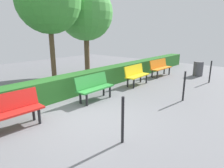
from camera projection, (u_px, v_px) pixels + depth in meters
name	position (u px, v px, depth m)	size (l,w,h in m)	color
ground_plane	(83.00, 119.00, 5.11)	(22.70, 22.70, 0.00)	slate
bench_orange	(160.00, 67.00, 10.11)	(1.57, 0.54, 0.86)	orange
bench_yellow	(136.00, 74.00, 8.35)	(1.36, 0.50, 0.86)	yellow
bench_green	(94.00, 86.00, 6.45)	(1.40, 0.47, 0.86)	#2D8C38
bench_red	(11.00, 110.00, 4.49)	(1.41, 0.51, 0.86)	red
hedge_row	(72.00, 85.00, 7.06)	(18.70, 0.65, 0.74)	#266023
tree_near	(86.00, 13.00, 9.73)	(2.76, 2.76, 4.56)	brown
tree_mid	(49.00, 1.00, 7.65)	(2.58, 2.58, 4.72)	brown
railing_post_near	(210.00, 72.00, 8.74)	(0.06, 0.06, 1.00)	black
railing_post_mid	(184.00, 86.00, 6.37)	(0.06, 0.06, 1.00)	black
railing_post_far	(123.00, 120.00, 3.90)	(0.06, 0.06, 1.00)	black
trash_bin	(198.00, 69.00, 10.16)	(0.49, 0.49, 0.75)	#4C4C51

